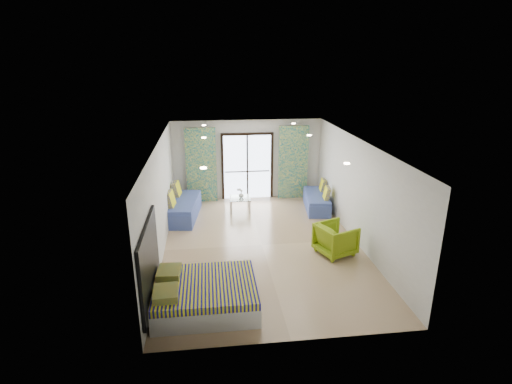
{
  "coord_description": "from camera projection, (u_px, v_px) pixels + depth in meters",
  "views": [
    {
      "loc": [
        -1.29,
        -9.33,
        4.65
      ],
      "look_at": [
        -0.04,
        0.93,
        1.15
      ],
      "focal_mm": 28.0,
      "sensor_mm": 36.0,
      "label": 1
    }
  ],
  "objects": [
    {
      "name": "downlight_f",
      "position": [
        294.0,
        124.0,
        12.53
      ],
      "size": [
        0.12,
        0.12,
        0.02
      ],
      "primitive_type": "cylinder",
      "color": "#FFE0B2",
      "rests_on": "ceiling"
    },
    {
      "name": "armchair",
      "position": [
        336.0,
        238.0,
        9.83
      ],
      "size": [
        1.03,
        1.06,
        0.86
      ],
      "primitive_type": "imported",
      "rotation": [
        0.0,
        0.0,
        1.95
      ],
      "color": "#82A114",
      "rests_on": "floor"
    },
    {
      "name": "downlight_c",
      "position": [
        204.0,
        138.0,
        10.33
      ],
      "size": [
        0.12,
        0.12,
        0.02
      ],
      "primitive_type": "cylinder",
      "color": "#FFE0B2",
      "rests_on": "ceiling"
    },
    {
      "name": "downlight_e",
      "position": [
        204.0,
        125.0,
        12.21
      ],
      "size": [
        0.12,
        0.12,
        0.02
      ],
      "primitive_type": "cylinder",
      "color": "#FFE0B2",
      "rests_on": "ceiling"
    },
    {
      "name": "downlight_b",
      "position": [
        347.0,
        163.0,
        7.83
      ],
      "size": [
        0.12,
        0.12,
        0.02
      ],
      "primitive_type": "cylinder",
      "color": "#FFE0B2",
      "rests_on": "ceiling"
    },
    {
      "name": "floor",
      "position": [
        262.0,
        245.0,
        10.41
      ],
      "size": [
        5.0,
        7.5,
        0.01
      ],
      "primitive_type": null,
      "color": "#9B7D5C",
      "rests_on": "ground"
    },
    {
      "name": "curtain_left",
      "position": [
        201.0,
        165.0,
        13.19
      ],
      "size": [
        1.0,
        0.1,
        2.5
      ],
      "primitive_type": "cube",
      "color": "beige",
      "rests_on": "floor"
    },
    {
      "name": "wall_left",
      "position": [
        160.0,
        200.0,
        9.69
      ],
      "size": [
        0.01,
        7.5,
        2.7
      ],
      "primitive_type": null,
      "color": "silver",
      "rests_on": "ground"
    },
    {
      "name": "headboard",
      "position": [
        149.0,
        263.0,
        7.37
      ],
      "size": [
        0.06,
        2.1,
        1.5
      ],
      "primitive_type": "cube",
      "color": "black",
      "rests_on": "floor"
    },
    {
      "name": "wall_right",
      "position": [
        358.0,
        192.0,
        10.26
      ],
      "size": [
        0.01,
        7.5,
        2.7
      ],
      "primitive_type": null,
      "color": "silver",
      "rests_on": "ground"
    },
    {
      "name": "curtain_right",
      "position": [
        293.0,
        163.0,
        13.54
      ],
      "size": [
        1.0,
        0.1,
        2.5
      ],
      "primitive_type": "cube",
      "color": "beige",
      "rests_on": "floor"
    },
    {
      "name": "ceiling",
      "position": [
        262.0,
        143.0,
        9.54
      ],
      "size": [
        5.0,
        7.5,
        0.01
      ],
      "primitive_type": null,
      "color": "silver",
      "rests_on": "ground"
    },
    {
      "name": "bed",
      "position": [
        205.0,
        295.0,
        7.73
      ],
      "size": [
        1.97,
        1.61,
        0.68
      ],
      "color": "silver",
      "rests_on": "floor"
    },
    {
      "name": "downlight_a",
      "position": [
        203.0,
        168.0,
        7.51
      ],
      "size": [
        0.12,
        0.12,
        0.02
      ],
      "primitive_type": "cylinder",
      "color": "#FFE0B2",
      "rests_on": "ceiling"
    },
    {
      "name": "switch_plate",
      "position": [
        156.0,
        234.0,
        8.54
      ],
      "size": [
        0.02,
        0.1,
        0.1
      ],
      "primitive_type": "cube",
      "color": "silver",
      "rests_on": "wall_left"
    },
    {
      "name": "vase",
      "position": [
        241.0,
        195.0,
        12.6
      ],
      "size": [
        0.19,
        0.2,
        0.17
      ],
      "primitive_type": "imported",
      "rotation": [
        0.0,
        0.0,
        -0.12
      ],
      "color": "white",
      "rests_on": "coffee_table"
    },
    {
      "name": "coffee_table",
      "position": [
        240.0,
        199.0,
        12.62
      ],
      "size": [
        0.67,
        0.67,
        0.76
      ],
      "rotation": [
        0.0,
        0.0,
        -0.02
      ],
      "color": "silver",
      "rests_on": "floor"
    },
    {
      "name": "daybed_left",
      "position": [
        183.0,
        208.0,
        12.1
      ],
      "size": [
        1.03,
        2.1,
        0.99
      ],
      "rotation": [
        0.0,
        0.0,
        -0.12
      ],
      "color": "#3E4F94",
      "rests_on": "floor"
    },
    {
      "name": "balcony_door",
      "position": [
        247.0,
        163.0,
        13.51
      ],
      "size": [
        1.76,
        0.08,
        2.28
      ],
      "color": "black",
      "rests_on": "floor"
    },
    {
      "name": "downlight_d",
      "position": [
        309.0,
        135.0,
        10.65
      ],
      "size": [
        0.12,
        0.12,
        0.02
      ],
      "primitive_type": "cylinder",
      "color": "#FFE0B2",
      "rests_on": "ceiling"
    },
    {
      "name": "balcony_rail",
      "position": [
        247.0,
        171.0,
        13.61
      ],
      "size": [
        1.52,
        0.03,
        0.04
      ],
      "primitive_type": "cube",
      "color": "#595451",
      "rests_on": "balcony_door"
    },
    {
      "name": "wall_front",
      "position": [
        294.0,
        272.0,
        6.45
      ],
      "size": [
        5.0,
        0.01,
        2.7
      ],
      "primitive_type": null,
      "color": "silver",
      "rests_on": "ground"
    },
    {
      "name": "daybed_right",
      "position": [
        317.0,
        201.0,
        12.83
      ],
      "size": [
        0.91,
        1.84,
        0.87
      ],
      "rotation": [
        0.0,
        0.0,
        -0.13
      ],
      "color": "#3E4F94",
      "rests_on": "floor"
    },
    {
      "name": "wall_back",
      "position": [
        247.0,
        160.0,
        13.5
      ],
      "size": [
        5.0,
        0.01,
        2.7
      ],
      "primitive_type": null,
      "color": "silver",
      "rests_on": "ground"
    }
  ]
}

